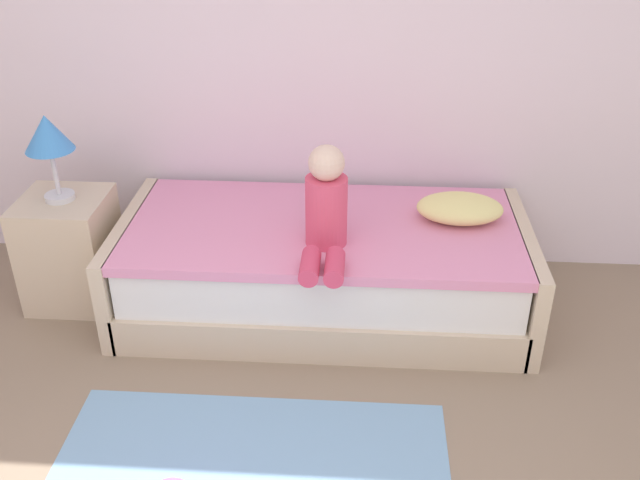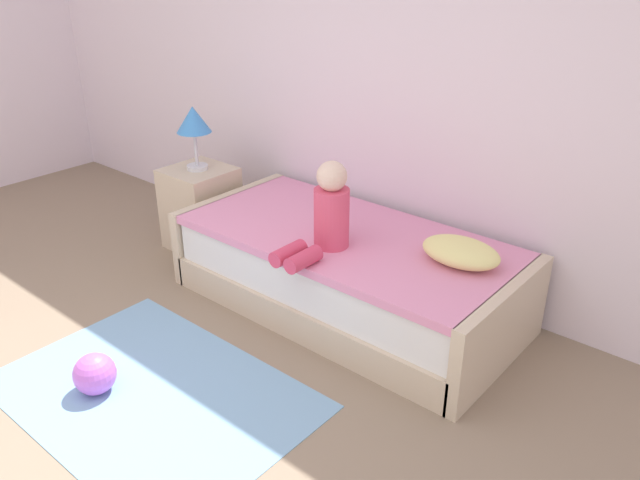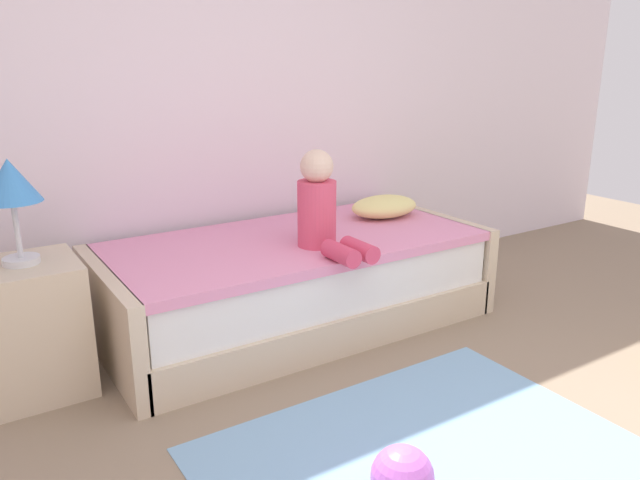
% 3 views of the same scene
% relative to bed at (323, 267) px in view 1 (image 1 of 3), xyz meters
% --- Properties ---
extents(wall_rear, '(7.20, 0.10, 2.90)m').
position_rel_bed_xyz_m(wall_rear, '(-0.18, 0.60, 1.20)').
color(wall_rear, white).
rests_on(wall_rear, ground).
extents(bed, '(2.11, 1.00, 0.50)m').
position_rel_bed_xyz_m(bed, '(0.00, 0.00, 0.00)').
color(bed, beige).
rests_on(bed, ground).
extents(nightstand, '(0.44, 0.44, 0.60)m').
position_rel_bed_xyz_m(nightstand, '(-1.35, -0.00, 0.05)').
color(nightstand, beige).
rests_on(nightstand, ground).
extents(table_lamp, '(0.24, 0.24, 0.45)m').
position_rel_bed_xyz_m(table_lamp, '(-1.35, -0.00, 0.69)').
color(table_lamp, silver).
rests_on(table_lamp, nightstand).
extents(child_figure, '(0.20, 0.51, 0.50)m').
position_rel_bed_xyz_m(child_figure, '(0.03, -0.23, 0.46)').
color(child_figure, '#E04C6B').
rests_on(child_figure, bed).
extents(pillow, '(0.44, 0.30, 0.13)m').
position_rel_bed_xyz_m(pillow, '(0.69, 0.10, 0.32)').
color(pillow, '#F2E58C').
rests_on(pillow, bed).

